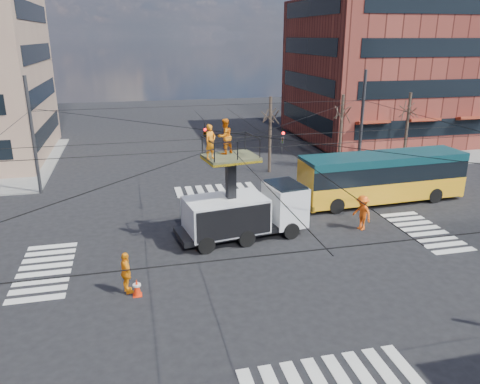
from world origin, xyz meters
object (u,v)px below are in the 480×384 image
object	(u,v)px
utility_truck	(245,200)
traffic_cone	(137,287)
city_bus	(382,176)
worker_ground	(126,273)
flagger	(362,213)

from	to	relation	value
utility_truck	traffic_cone	distance (m)	7.83
utility_truck	city_bus	world-z (taller)	utility_truck
utility_truck	traffic_cone	xyz separation A→B (m)	(-5.87, -4.90, -1.70)
worker_ground	flagger	bearing A→B (deg)	-89.13
flagger	city_bus	bearing A→B (deg)	123.27
traffic_cone	worker_ground	bearing A→B (deg)	138.82
utility_truck	traffic_cone	size ratio (longest dim) A/B	9.49
utility_truck	city_bus	distance (m)	10.66
utility_truck	flagger	world-z (taller)	utility_truck
city_bus	worker_ground	xyz separation A→B (m)	(-16.34, -8.02, -0.80)
city_bus	traffic_cone	bearing A→B (deg)	-155.04
traffic_cone	flagger	world-z (taller)	flagger
city_bus	flagger	xyz separation A→B (m)	(-3.43, -4.01, -0.72)
city_bus	flagger	bearing A→B (deg)	-133.33
city_bus	flagger	world-z (taller)	city_bus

